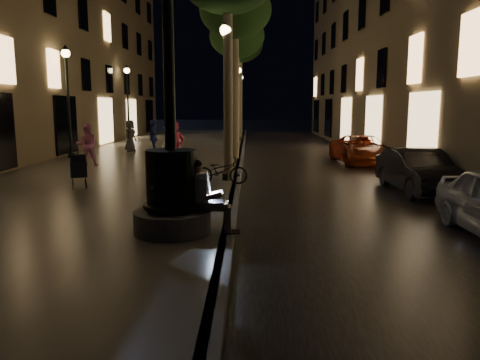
{
  "coord_description": "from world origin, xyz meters",
  "views": [
    {
      "loc": [
        0.39,
        -6.21,
        2.48
      ],
      "look_at": [
        0.21,
        3.0,
        1.0
      ],
      "focal_mm": 35.0,
      "sensor_mm": 36.0,
      "label": 1
    }
  ],
  "objects_px": {
    "fountain_lamppost": "(171,177)",
    "car_third": "(362,150)",
    "seated_man_laptop": "(206,194)",
    "lamp_curb_b": "(235,89)",
    "tree_far": "(240,45)",
    "lamp_curb_a": "(226,80)",
    "lamp_curb_d": "(241,96)",
    "lamp_left_b": "(67,87)",
    "stroller": "(79,169)",
    "pedestrian_blue": "(153,138)",
    "pedestrian_red": "(176,148)",
    "pedestrian_white": "(172,142)",
    "car_second": "(419,171)",
    "pedestrian_pink": "(87,145)",
    "lamp_left_c": "(128,93)",
    "tree_third": "(237,37)",
    "bicycle": "(221,171)",
    "pedestrian_dark": "(130,136)",
    "tree_second": "(235,11)",
    "lamp_curb_c": "(239,93)"
  },
  "relations": [
    {
      "from": "seated_man_laptop",
      "to": "pedestrian_red",
      "type": "relative_size",
      "value": 0.75
    },
    {
      "from": "lamp_curb_b",
      "to": "lamp_left_b",
      "type": "distance_m",
      "value": 7.38
    },
    {
      "from": "tree_far",
      "to": "lamp_curb_a",
      "type": "distance_m",
      "value": 18.28
    },
    {
      "from": "pedestrian_blue",
      "to": "pedestrian_dark",
      "type": "distance_m",
      "value": 2.49
    },
    {
      "from": "tree_far",
      "to": "lamp_curb_b",
      "type": "distance_m",
      "value": 10.5
    },
    {
      "from": "car_second",
      "to": "lamp_curb_d",
      "type": "bearing_deg",
      "value": 100.0
    },
    {
      "from": "tree_second",
      "to": "fountain_lamppost",
      "type": "bearing_deg",
      "value": -93.81
    },
    {
      "from": "pedestrian_white",
      "to": "fountain_lamppost",
      "type": "bearing_deg",
      "value": 54.96
    },
    {
      "from": "pedestrian_dark",
      "to": "car_third",
      "type": "bearing_deg",
      "value": -86.35
    },
    {
      "from": "pedestrian_white",
      "to": "bicycle",
      "type": "height_order",
      "value": "pedestrian_white"
    },
    {
      "from": "tree_third",
      "to": "car_third",
      "type": "bearing_deg",
      "value": -48.72
    },
    {
      "from": "seated_man_laptop",
      "to": "lamp_curb_c",
      "type": "bearing_deg",
      "value": 89.77
    },
    {
      "from": "lamp_curb_c",
      "to": "pedestrian_white",
      "type": "height_order",
      "value": "lamp_curb_c"
    },
    {
      "from": "lamp_curb_b",
      "to": "lamp_left_b",
      "type": "xyz_separation_m",
      "value": [
        -7.1,
        -2.0,
        0.0
      ]
    },
    {
      "from": "tree_far",
      "to": "stroller",
      "type": "bearing_deg",
      "value": -102.15
    },
    {
      "from": "lamp_curb_a",
      "to": "lamp_left_c",
      "type": "xyz_separation_m",
      "value": [
        -7.1,
        16.0,
        0.0
      ]
    },
    {
      "from": "stroller",
      "to": "pedestrian_blue",
      "type": "relative_size",
      "value": 0.64
    },
    {
      "from": "seated_man_laptop",
      "to": "tree_second",
      "type": "height_order",
      "value": "tree_second"
    },
    {
      "from": "lamp_curb_d",
      "to": "lamp_left_b",
      "type": "height_order",
      "value": "same"
    },
    {
      "from": "pedestrian_pink",
      "to": "pedestrian_white",
      "type": "height_order",
      "value": "pedestrian_white"
    },
    {
      "from": "lamp_curb_a",
      "to": "pedestrian_white",
      "type": "bearing_deg",
      "value": 118.9
    },
    {
      "from": "fountain_lamppost",
      "to": "tree_far",
      "type": "relative_size",
      "value": 0.69
    },
    {
      "from": "car_second",
      "to": "pedestrian_pink",
      "type": "xyz_separation_m",
      "value": [
        -10.93,
        4.25,
        0.37
      ]
    },
    {
      "from": "pedestrian_pink",
      "to": "lamp_left_c",
      "type": "bearing_deg",
      "value": -102.17
    },
    {
      "from": "pedestrian_red",
      "to": "fountain_lamppost",
      "type": "bearing_deg",
      "value": -121.22
    },
    {
      "from": "lamp_left_c",
      "to": "pedestrian_red",
      "type": "relative_size",
      "value": 2.73
    },
    {
      "from": "seated_man_laptop",
      "to": "lamp_curb_b",
      "type": "relative_size",
      "value": 0.28
    },
    {
      "from": "tree_second",
      "to": "pedestrian_pink",
      "type": "bearing_deg",
      "value": -153.75
    },
    {
      "from": "fountain_lamppost",
      "to": "car_third",
      "type": "xyz_separation_m",
      "value": [
        6.2,
        11.73,
        -0.6
      ]
    },
    {
      "from": "lamp_curb_d",
      "to": "pedestrian_blue",
      "type": "relative_size",
      "value": 2.95
    },
    {
      "from": "tree_far",
      "to": "lamp_curb_a",
      "type": "relative_size",
      "value": 1.56
    },
    {
      "from": "bicycle",
      "to": "pedestrian_pink",
      "type": "bearing_deg",
      "value": 47.36
    },
    {
      "from": "seated_man_laptop",
      "to": "tree_far",
      "type": "distance_m",
      "value": 24.63
    },
    {
      "from": "lamp_curb_b",
      "to": "pedestrian_dark",
      "type": "distance_m",
      "value": 5.77
    },
    {
      "from": "tree_third",
      "to": "pedestrian_pink",
      "type": "distance_m",
      "value": 11.49
    },
    {
      "from": "lamp_left_b",
      "to": "car_second",
      "type": "distance_m",
      "value": 14.64
    },
    {
      "from": "tree_second",
      "to": "stroller",
      "type": "height_order",
      "value": "tree_second"
    },
    {
      "from": "tree_third",
      "to": "pedestrian_dark",
      "type": "height_order",
      "value": "tree_third"
    },
    {
      "from": "lamp_curb_a",
      "to": "pedestrian_red",
      "type": "xyz_separation_m",
      "value": [
        -1.75,
        1.16,
        -2.16
      ]
    },
    {
      "from": "fountain_lamppost",
      "to": "lamp_curb_d",
      "type": "xyz_separation_m",
      "value": [
        0.7,
        30.0,
        2.02
      ]
    },
    {
      "from": "tree_far",
      "to": "stroller",
      "type": "distance_m",
      "value": 20.6
    },
    {
      "from": "pedestrian_blue",
      "to": "tree_third",
      "type": "bearing_deg",
      "value": 133.57
    },
    {
      "from": "lamp_curb_b",
      "to": "pedestrian_blue",
      "type": "bearing_deg",
      "value": -164.46
    },
    {
      "from": "fountain_lamppost",
      "to": "lamp_curb_b",
      "type": "bearing_deg",
      "value": 87.14
    },
    {
      "from": "tree_far",
      "to": "pedestrian_pink",
      "type": "relative_size",
      "value": 4.7
    },
    {
      "from": "tree_third",
      "to": "lamp_curb_c",
      "type": "relative_size",
      "value": 1.5
    },
    {
      "from": "pedestrian_blue",
      "to": "pedestrian_white",
      "type": "bearing_deg",
      "value": 15.5
    },
    {
      "from": "tree_third",
      "to": "pedestrian_pink",
      "type": "xyz_separation_m",
      "value": [
        -5.43,
        -8.73,
        -5.14
      ]
    },
    {
      "from": "pedestrian_blue",
      "to": "lamp_curb_a",
      "type": "bearing_deg",
      "value": 17.49
    },
    {
      "from": "car_second",
      "to": "bicycle",
      "type": "bearing_deg",
      "value": 175.67
    }
  ]
}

